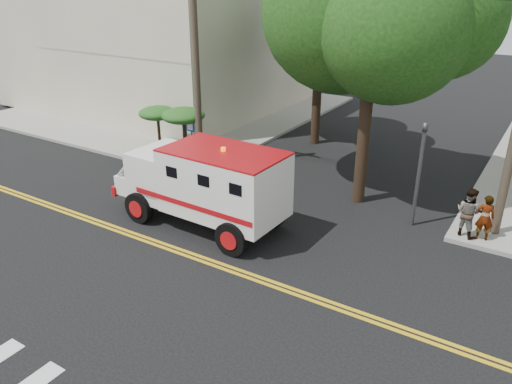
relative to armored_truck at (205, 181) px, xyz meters
The scene contains 11 objects.
ground 3.26m from the armored_truck, 41.49° to the right, with size 100.00×100.00×0.00m, color black.
sidewalk_nw 16.33m from the armored_truck, 134.39° to the left, with size 17.00×17.00×0.15m, color gray.
building_left 19.06m from the armored_truck, 135.55° to the left, with size 16.00×14.00×10.00m, color beige.
utility_pole_left 6.12m from the armored_truck, 130.13° to the left, with size 0.28×0.28×9.00m, color #382D23.
tree_left 10.74m from the armored_truck, 93.17° to the left, with size 4.48×4.20×7.70m.
traffic_signal 7.03m from the armored_truck, 32.08° to the left, with size 0.15×0.18×3.60m.
accessibility_sign 5.92m from the armored_truck, 133.50° to the left, with size 0.45×0.10×2.02m.
palm_planter 7.12m from the armored_truck, 138.22° to the left, with size 3.52×2.63×2.36m.
armored_truck is the anchor object (origin of this frame).
pedestrian_a 8.93m from the armored_truck, 23.97° to the left, with size 0.55×0.36×1.51m, color gray.
pedestrian_b 8.47m from the armored_truck, 25.36° to the left, with size 0.79×0.62×1.63m, color gray.
Camera 1 is at (7.37, -10.04, 7.85)m, focal length 35.00 mm.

